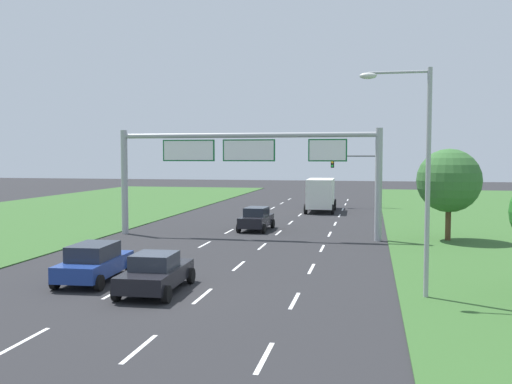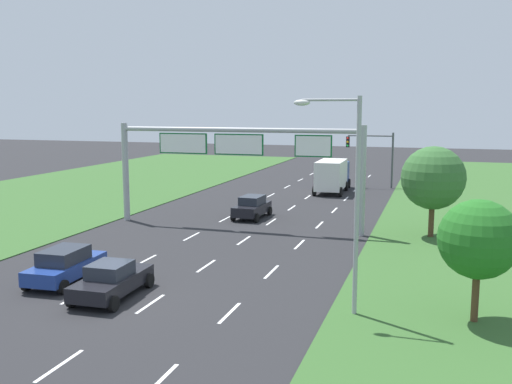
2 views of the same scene
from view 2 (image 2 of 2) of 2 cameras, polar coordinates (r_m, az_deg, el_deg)
ground_plane at (r=25.32m, az=-14.06°, el=-10.39°), size 200.00×200.00×0.00m
lane_dashes_inner_left at (r=39.02m, az=-4.66°, el=-3.51°), size 0.14×68.40×0.01m
lane_dashes_inner_right at (r=37.85m, az=0.26°, el=-3.86°), size 0.14×68.40×0.01m
lane_dashes_slip at (r=36.98m, az=5.45°, el=-4.19°), size 0.14×68.40×0.01m
car_near_red at (r=25.43m, az=-14.23°, el=-8.53°), size 2.26×4.36×1.54m
car_lead_silver at (r=41.97m, az=-0.40°, el=-1.50°), size 2.12×4.13×1.63m
car_mid_lane at (r=28.17m, az=-18.52°, el=-6.91°), size 2.28×4.51×1.61m
box_truck at (r=55.42m, az=7.67°, el=1.75°), size 2.80×7.61×3.11m
sign_gantry at (r=38.16m, az=-2.03°, el=3.77°), size 17.24×0.44×7.00m
traffic_light_mast at (r=58.96m, az=11.62°, el=4.18°), size 4.76×0.49×5.60m
street_lamp at (r=22.03m, az=9.13°, el=0.55°), size 2.61×0.32×8.50m
roadside_tree_near at (r=22.73m, az=21.37°, el=-4.44°), size 2.98×2.98×4.73m
roadside_tree_mid at (r=36.87m, az=17.30°, el=1.34°), size 3.93×3.93×5.73m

